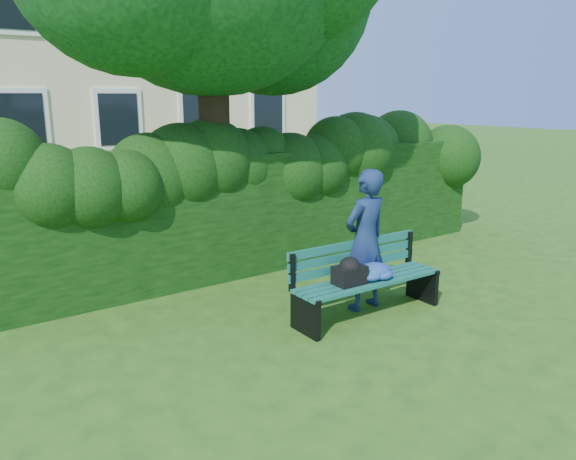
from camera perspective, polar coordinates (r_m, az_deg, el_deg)
ground at (r=6.98m, az=2.92°, el=-8.55°), size 80.00×80.00×0.00m
hedge at (r=8.47m, az=-6.37°, el=1.72°), size 10.00×1.00×1.80m
park_bench at (r=6.84m, az=7.81°, el=-4.69°), size 2.00×0.61×0.89m
man_reading at (r=6.98m, az=7.87°, el=-1.03°), size 0.67×0.46×1.77m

